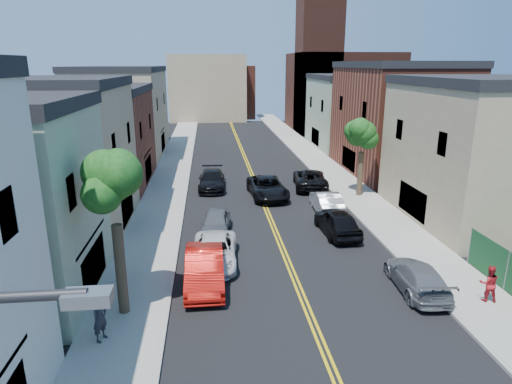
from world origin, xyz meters
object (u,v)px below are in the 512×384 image
object	(u,v)px
red_sedan	(204,268)
black_car_left	(212,180)
black_suv_lane	(267,187)
pedestrian_left	(100,317)
grey_car_right	(417,277)
grey_car_left	(216,223)
pedestrian_right	(489,283)
black_car_right	(337,222)
white_pickup	(214,252)
silver_car_right	(326,202)
dark_car_right_far	(310,179)

from	to	relation	value
red_sedan	black_car_left	bearing A→B (deg)	87.94
black_suv_lane	pedestrian_left	xyz separation A→B (m)	(-8.90, -18.61, 0.32)
grey_car_right	pedestrian_left	distance (m)	14.16
grey_car_left	pedestrian_right	xyz separation A→B (m)	(11.91, -9.72, 0.25)
pedestrian_left	black_car_right	bearing A→B (deg)	-26.42
white_pickup	pedestrian_left	distance (m)	7.96
grey_car_right	silver_car_right	bearing A→B (deg)	-80.42
grey_car_right	silver_car_right	distance (m)	11.77
pedestrian_left	pedestrian_right	distance (m)	16.55
black_car_left	black_car_right	xyz separation A→B (m)	(7.73, -11.49, 0.04)
white_pickup	silver_car_right	distance (m)	11.30
pedestrian_left	silver_car_right	bearing A→B (deg)	-17.34
grey_car_left	black_car_right	xyz separation A→B (m)	(7.60, -0.79, 0.07)
grey_car_right	grey_car_left	bearing A→B (deg)	-38.13
pedestrian_right	black_suv_lane	bearing A→B (deg)	-50.48
white_pickup	pedestrian_right	world-z (taller)	pedestrian_right
red_sedan	grey_car_left	xyz separation A→B (m)	(0.68, 6.57, -0.11)
black_car_left	dark_car_right_far	distance (m)	8.49
white_pickup	black_car_right	world-z (taller)	black_car_right
red_sedan	grey_car_left	bearing A→B (deg)	83.89
grey_car_left	dark_car_right_far	bearing A→B (deg)	56.72
grey_car_right	silver_car_right	world-z (taller)	silver_car_right
grey_car_left	dark_car_right_far	world-z (taller)	dark_car_right_far
white_pickup	black_car_left	distance (m)	15.00
grey_car_right	white_pickup	bearing A→B (deg)	-19.14
grey_car_right	dark_car_right_far	world-z (taller)	dark_car_right_far
grey_car_left	black_suv_lane	xyz separation A→B (m)	(4.30, 7.70, 0.06)
grey_car_left	pedestrian_left	bearing A→B (deg)	-106.73
red_sedan	black_car_left	xyz separation A→B (m)	(0.55, 17.27, -0.07)
black_suv_lane	pedestrian_right	bearing A→B (deg)	-70.18
grey_car_left	black_car_left	world-z (taller)	black_car_left
red_sedan	silver_car_right	size ratio (longest dim) A/B	1.10
grey_car_left	silver_car_right	world-z (taller)	silver_car_right
black_car_right	silver_car_right	world-z (taller)	black_car_right
black_car_right	pedestrian_left	distance (m)	15.85
black_car_left	silver_car_right	bearing A→B (deg)	-39.67
black_car_right	white_pickup	bearing A→B (deg)	21.58
red_sedan	pedestrian_left	bearing A→B (deg)	-132.35
white_pickup	pedestrian_right	xyz separation A→B (m)	(12.08, -5.42, 0.28)
black_car_right	dark_car_right_far	xyz separation A→B (m)	(0.74, 10.95, -0.02)
grey_car_left	silver_car_right	bearing A→B (deg)	29.57
red_sedan	pedestrian_right	distance (m)	12.97
pedestrian_left	pedestrian_right	bearing A→B (deg)	-61.96
black_car_left	dark_car_right_far	world-z (taller)	dark_car_right_far
grey_car_left	pedestrian_left	distance (m)	11.84
silver_car_right	black_suv_lane	distance (m)	5.63
grey_car_right	pedestrian_right	size ratio (longest dim) A/B	2.82
black_car_left	pedestrian_right	bearing A→B (deg)	-57.62
pedestrian_right	black_car_right	bearing A→B (deg)	-48.31
white_pickup	black_suv_lane	size ratio (longest dim) A/B	0.88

